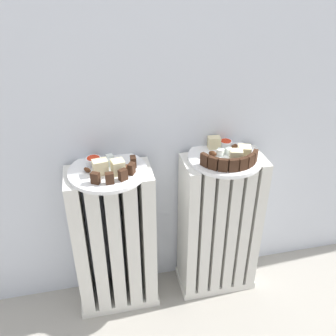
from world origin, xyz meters
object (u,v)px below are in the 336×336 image
object	(u,v)px
jam_bowl_left	(94,161)
jam_bowl_right	(226,143)
plate_right	(225,158)
radiator_left	(115,242)
radiator_right	(219,227)
fork	(122,168)
plate_left	(108,171)

from	to	relation	value
jam_bowl_left	jam_bowl_right	xyz separation A→B (m)	(0.44, 0.02, -0.00)
plate_right	radiator_left	bearing A→B (deg)	180.00
plate_right	radiator_right	bearing A→B (deg)	-146.31
plate_right	jam_bowl_left	distance (m)	0.42
plate_right	fork	xyz separation A→B (m)	(-0.33, -0.00, 0.01)
jam_bowl_left	fork	world-z (taller)	jam_bowl_left
plate_left	fork	size ratio (longest dim) A/B	2.76
plate_left	fork	xyz separation A→B (m)	(0.04, -0.00, 0.01)
plate_left	jam_bowl_left	bearing A→B (deg)	136.67
radiator_right	jam_bowl_right	distance (m)	0.31
radiator_right	jam_bowl_right	size ratio (longest dim) A/B	12.88
plate_left	jam_bowl_right	distance (m)	0.41
plate_right	fork	distance (m)	0.33
plate_left	plate_right	xyz separation A→B (m)	(0.38, 0.00, 0.00)
jam_bowl_left	radiator_left	bearing A→B (deg)	-43.33
radiator_right	fork	size ratio (longest dim) A/B	6.39
jam_bowl_left	plate_left	bearing A→B (deg)	-43.33
radiator_right	jam_bowl_left	bearing A→B (deg)	175.00
radiator_left	fork	bearing A→B (deg)	-1.41
radiator_left	plate_left	world-z (taller)	plate_left
radiator_right	jam_bowl_left	size ratio (longest dim) A/B	11.69
plate_right	fork	world-z (taller)	fork
plate_right	jam_bowl_right	xyz separation A→B (m)	(0.02, 0.06, 0.02)
radiator_right	plate_right	size ratio (longest dim) A/B	2.31
fork	radiator_right	bearing A→B (deg)	0.18
plate_left	jam_bowl_left	size ratio (longest dim) A/B	5.06
jam_bowl_left	fork	distance (m)	0.09
radiator_left	radiator_right	bearing A→B (deg)	-0.00
radiator_left	plate_right	distance (m)	0.48
radiator_left	jam_bowl_right	world-z (taller)	jam_bowl_right
radiator_left	fork	world-z (taller)	fork
jam_bowl_left	jam_bowl_right	bearing A→B (deg)	3.22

